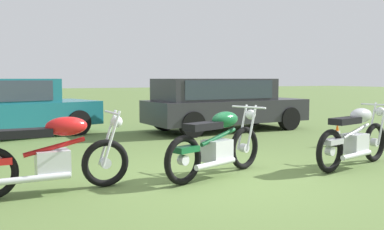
{
  "coord_description": "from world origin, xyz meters",
  "views": [
    {
      "loc": [
        -2.99,
        -5.17,
        1.43
      ],
      "look_at": [
        -0.0,
        0.99,
        0.84
      ],
      "focal_mm": 39.55,
      "sensor_mm": 36.0,
      "label": 1
    }
  ],
  "objects_px": {
    "motorcycle_red": "(53,155)",
    "car_charcoal": "(221,100)",
    "motorcycle_silver": "(355,137)",
    "motorcycle_green": "(218,144)",
    "traffic_cone": "(337,135)"
  },
  "relations": [
    {
      "from": "motorcycle_green",
      "to": "motorcycle_silver",
      "type": "bearing_deg",
      "value": -29.91
    },
    {
      "from": "motorcycle_green",
      "to": "traffic_cone",
      "type": "distance_m",
      "value": 3.92
    },
    {
      "from": "motorcycle_red",
      "to": "car_charcoal",
      "type": "distance_m",
      "value": 6.86
    },
    {
      "from": "car_charcoal",
      "to": "traffic_cone",
      "type": "distance_m",
      "value": 3.55
    },
    {
      "from": "motorcycle_red",
      "to": "motorcycle_silver",
      "type": "relative_size",
      "value": 1.0
    },
    {
      "from": "motorcycle_silver",
      "to": "car_charcoal",
      "type": "relative_size",
      "value": 0.44
    },
    {
      "from": "motorcycle_silver",
      "to": "traffic_cone",
      "type": "height_order",
      "value": "motorcycle_silver"
    },
    {
      "from": "motorcycle_red",
      "to": "motorcycle_green",
      "type": "bearing_deg",
      "value": -3.48
    },
    {
      "from": "motorcycle_green",
      "to": "traffic_cone",
      "type": "xyz_separation_m",
      "value": [
        3.68,
        1.34,
        -0.24
      ]
    },
    {
      "from": "motorcycle_red",
      "to": "motorcycle_silver",
      "type": "height_order",
      "value": "same"
    },
    {
      "from": "motorcycle_red",
      "to": "motorcycle_green",
      "type": "distance_m",
      "value": 2.3
    },
    {
      "from": "motorcycle_silver",
      "to": "traffic_cone",
      "type": "distance_m",
      "value": 2.2
    },
    {
      "from": "motorcycle_silver",
      "to": "car_charcoal",
      "type": "bearing_deg",
      "value": 71.22
    },
    {
      "from": "motorcycle_green",
      "to": "traffic_cone",
      "type": "height_order",
      "value": "motorcycle_green"
    },
    {
      "from": "motorcycle_green",
      "to": "motorcycle_silver",
      "type": "height_order",
      "value": "same"
    }
  ]
}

